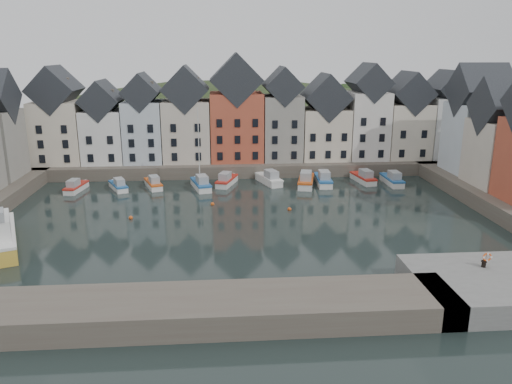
{
  "coord_description": "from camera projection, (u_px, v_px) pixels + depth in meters",
  "views": [
    {
      "loc": [
        -3.0,
        -56.2,
        19.86
      ],
      "look_at": [
        1.71,
        6.0,
        2.27
      ],
      "focal_mm": 35.0,
      "sensor_mm": 36.0,
      "label": 1
    }
  ],
  "objects": [
    {
      "name": "ground",
      "position": [
        245.0,
        224.0,
        59.55
      ],
      "size": [
        260.0,
        260.0,
        0.0
      ],
      "primitive_type": "plane",
      "color": "black",
      "rests_on": "ground"
    },
    {
      "name": "far_terrace",
      "position": [
        255.0,
        119.0,
        84.24
      ],
      "size": [
        72.37,
        8.16,
        17.78
      ],
      "color": "beige",
      "rests_on": "far_quay"
    },
    {
      "name": "far_quay",
      "position": [
        236.0,
        162.0,
        88.06
      ],
      "size": [
        90.0,
        16.0,
        2.0
      ],
      "primitive_type": "cube",
      "color": "#51473E",
      "rests_on": "ground"
    },
    {
      "name": "boat_g",
      "position": [
        306.0,
        181.0,
        76.31
      ],
      "size": [
        3.7,
        7.3,
        2.69
      ],
      "rotation": [
        0.0,
        0.0,
        -0.23
      ],
      "color": "silver",
      "rests_on": "ground"
    },
    {
      "name": "near_wall",
      "position": [
        129.0,
        312.0,
        37.43
      ],
      "size": [
        50.0,
        6.0,
        2.0
      ],
      "primitive_type": "cube",
      "color": "#51473E",
      "rests_on": "ground"
    },
    {
      "name": "boat_j",
      "position": [
        392.0,
        180.0,
        77.26
      ],
      "size": [
        2.04,
        6.32,
        2.41
      ],
      "rotation": [
        0.0,
        0.0,
        0.01
      ],
      "color": "silver",
      "rests_on": "ground"
    },
    {
      "name": "boat_i",
      "position": [
        364.0,
        178.0,
        78.46
      ],
      "size": [
        2.89,
        6.4,
        2.37
      ],
      "rotation": [
        0.0,
        0.0,
        0.16
      ],
      "color": "silver",
      "rests_on": "ground"
    },
    {
      "name": "boat_a",
      "position": [
        76.0,
        187.0,
        73.45
      ],
      "size": [
        2.57,
        5.69,
        2.11
      ],
      "rotation": [
        0.0,
        0.0,
        -0.16
      ],
      "color": "silver",
      "rests_on": "ground"
    },
    {
      "name": "boat_f",
      "position": [
        269.0,
        179.0,
        77.63
      ],
      "size": [
        3.98,
        6.81,
        2.5
      ],
      "rotation": [
        0.0,
        0.0,
        0.32
      ],
      "color": "silver",
      "rests_on": "ground"
    },
    {
      "name": "right_terrace",
      "position": [
        507.0,
        136.0,
        67.49
      ],
      "size": [
        8.3,
        24.25,
        16.36
      ],
      "color": "silver",
      "rests_on": "right_quay"
    },
    {
      "name": "boat_d",
      "position": [
        201.0,
        184.0,
        74.68
      ],
      "size": [
        3.5,
        6.71,
        12.26
      ],
      "rotation": [
        0.0,
        0.0,
        0.25
      ],
      "color": "silver",
      "rests_on": "ground"
    },
    {
      "name": "mooring_bollard",
      "position": [
        484.0,
        264.0,
        42.83
      ],
      "size": [
        0.48,
        0.48,
        0.56
      ],
      "color": "black",
      "rests_on": "near_quay"
    },
    {
      "name": "life_ring_post",
      "position": [
        487.0,
        257.0,
        42.73
      ],
      "size": [
        0.8,
        0.17,
        1.3
      ],
      "color": "gray",
      "rests_on": "near_quay"
    },
    {
      "name": "mooring_buoys",
      "position": [
        212.0,
        210.0,
        64.33
      ],
      "size": [
        20.5,
        5.5,
        0.5
      ],
      "color": "#C44D17",
      "rests_on": "ground"
    },
    {
      "name": "boat_c",
      "position": [
        154.0,
        184.0,
        75.32
      ],
      "size": [
        3.49,
        5.89,
        2.16
      ],
      "rotation": [
        0.0,
        0.0,
        0.33
      ],
      "color": "silver",
      "rests_on": "ground"
    },
    {
      "name": "hillside",
      "position": [
        233.0,
        217.0,
        118.16
      ],
      "size": [
        153.6,
        70.4,
        64.0
      ],
      "color": "#232E17",
      "rests_on": "ground"
    },
    {
      "name": "boat_h",
      "position": [
        323.0,
        180.0,
        77.11
      ],
      "size": [
        2.46,
        6.76,
        2.55
      ],
      "rotation": [
        0.0,
        0.0,
        -0.06
      ],
      "color": "silver",
      "rests_on": "ground"
    },
    {
      "name": "boat_b",
      "position": [
        119.0,
        186.0,
        74.22
      ],
      "size": [
        3.78,
        5.58,
        2.06
      ],
      "rotation": [
        0.0,
        0.0,
        0.43
      ],
      "color": "silver",
      "rests_on": "ground"
    },
    {
      "name": "boat_e",
      "position": [
        226.0,
        181.0,
        76.87
      ],
      "size": [
        3.75,
        6.35,
        2.33
      ],
      "rotation": [
        0.0,
        0.0,
        -0.33
      ],
      "color": "silver",
      "rests_on": "ground"
    }
  ]
}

